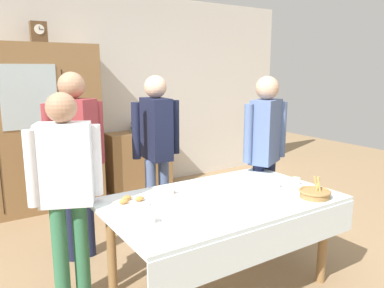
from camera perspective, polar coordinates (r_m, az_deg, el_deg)
name	(u,v)px	position (r m, az deg, el deg)	size (l,w,h in m)	color
ground_plane	(205,275)	(3.34, 1.97, -19.26)	(12.00, 12.00, 0.00)	#997A56
back_wall	(94,95)	(5.28, -14.70, 7.18)	(6.40, 0.10, 2.70)	silver
dining_table	(223,211)	(2.89, 4.77, -10.11)	(1.75, 1.06, 0.74)	olive
wall_cabinet	(29,130)	(4.82, -23.55, 2.00)	(1.66, 0.46, 1.99)	olive
mantel_clock	(38,32)	(4.82, -22.28, 15.44)	(0.18, 0.11, 0.24)	brown
bookshelf_low	(139,161)	(5.39, -8.03, -2.53)	(0.90, 0.35, 0.84)	olive
book_stack	(138,127)	(5.30, -8.18, 2.56)	(0.16, 0.22, 0.13)	#3D754C
tea_cup_far_left	(276,185)	(3.17, 12.62, -6.07)	(0.13, 0.13, 0.06)	white
tea_cup_front_edge	(170,191)	(2.94, -3.43, -7.20)	(0.13, 0.13, 0.06)	white
tea_cup_mid_left	(295,182)	(3.29, 15.44, -5.56)	(0.13, 0.13, 0.06)	white
tea_cup_far_right	(150,220)	(2.43, -6.44, -11.38)	(0.13, 0.13, 0.06)	white
bread_basket	(315,193)	(3.02, 18.13, -7.10)	(0.24, 0.24, 0.16)	#9E7542
pastry_plate	(131,202)	(2.79, -9.20, -8.68)	(0.28, 0.28, 0.05)	white
spoon_near_right	(216,221)	(2.46, 3.73, -11.63)	(0.12, 0.02, 0.01)	silver
spoon_mid_right	(263,195)	(2.98, 10.74, -7.64)	(0.12, 0.02, 0.01)	silver
spoon_front_edge	(210,184)	(3.20, 2.70, -6.09)	(0.12, 0.02, 0.01)	silver
person_behind_table_right	(75,148)	(3.41, -17.29, -0.61)	(0.52, 0.41, 1.68)	#191E38
person_near_right_end	(156,141)	(3.76, -5.42, 0.52)	(0.52, 0.37, 1.64)	slate
person_by_cabinet	(265,144)	(3.68, 11.04, 0.07)	(0.52, 0.34, 1.64)	#191E38
person_behind_table_left	(66,181)	(2.77, -18.55, -5.31)	(0.52, 0.32, 1.55)	#33704C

